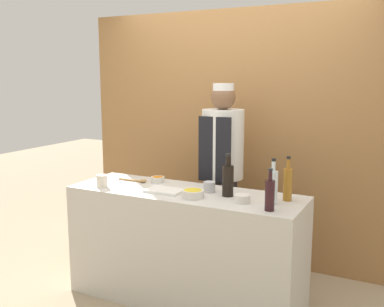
% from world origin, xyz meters
% --- Properties ---
extents(ground_plane, '(14.00, 14.00, 0.00)m').
position_xyz_m(ground_plane, '(0.00, 0.00, 0.00)').
color(ground_plane, tan).
extents(cabinet_wall, '(3.14, 0.18, 2.40)m').
position_xyz_m(cabinet_wall, '(0.00, 1.08, 1.20)').
color(cabinet_wall, olive).
rests_on(cabinet_wall, ground_plane).
extents(counter, '(1.86, 0.61, 0.90)m').
position_xyz_m(counter, '(0.00, 0.00, 0.45)').
color(counter, beige).
rests_on(counter, ground_plane).
extents(sauce_bowl_yellow, '(0.16, 0.16, 0.06)m').
position_xyz_m(sauce_bowl_yellow, '(0.14, -0.13, 0.93)').
color(sauce_bowl_yellow, silver).
rests_on(sauce_bowl_yellow, counter).
extents(sauce_bowl_white, '(0.12, 0.12, 0.06)m').
position_xyz_m(sauce_bowl_white, '(0.51, -0.09, 0.93)').
color(sauce_bowl_white, silver).
rests_on(sauce_bowl_white, counter).
extents(sauce_bowl_orange, '(0.11, 0.11, 0.05)m').
position_xyz_m(sauce_bowl_orange, '(-0.34, 0.16, 0.93)').
color(sauce_bowl_orange, silver).
rests_on(sauce_bowl_orange, counter).
extents(cutting_board, '(0.29, 0.19, 0.02)m').
position_xyz_m(cutting_board, '(-0.13, -0.08, 0.91)').
color(cutting_board, white).
rests_on(cutting_board, counter).
extents(bottle_amber, '(0.06, 0.06, 0.32)m').
position_xyz_m(bottle_amber, '(0.78, 0.11, 1.03)').
color(bottle_amber, '#9E661E').
rests_on(bottle_amber, counter).
extents(bottle_wine, '(0.06, 0.06, 0.29)m').
position_xyz_m(bottle_wine, '(0.74, -0.19, 1.01)').
color(bottle_wine, black).
rests_on(bottle_wine, counter).
extents(bottle_clear, '(0.07, 0.07, 0.32)m').
position_xyz_m(bottle_clear, '(0.71, -0.02, 1.03)').
color(bottle_clear, silver).
rests_on(bottle_clear, counter).
extents(bottle_soy, '(0.09, 0.09, 0.32)m').
position_xyz_m(bottle_soy, '(0.35, 0.03, 1.03)').
color(bottle_soy, black).
rests_on(bottle_soy, counter).
extents(cup_steel, '(0.09, 0.09, 0.08)m').
position_xyz_m(cup_steel, '(0.18, 0.07, 0.94)').
color(cup_steel, '#B7B7BC').
rests_on(cup_steel, counter).
extents(cup_cream, '(0.09, 0.09, 0.10)m').
position_xyz_m(cup_cream, '(-0.67, -0.17, 0.95)').
color(cup_cream, silver).
rests_on(cup_cream, counter).
extents(wooden_spoon, '(0.28, 0.05, 0.03)m').
position_xyz_m(wooden_spoon, '(-0.51, 0.10, 0.91)').
color(wooden_spoon, '#B2844C').
rests_on(wooden_spoon, counter).
extents(chef_center, '(0.37, 0.37, 1.72)m').
position_xyz_m(chef_center, '(0.06, 0.60, 0.93)').
color(chef_center, '#28282D').
rests_on(chef_center, ground_plane).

